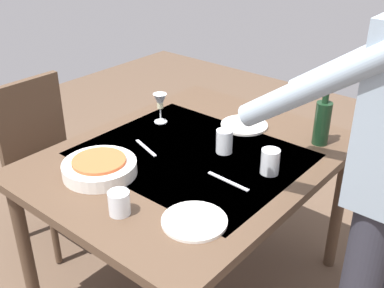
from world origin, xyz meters
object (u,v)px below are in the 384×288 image
dinner_plate_near (244,125)px  dinner_plate_far (194,221)px  wine_glass_left (160,103)px  water_cup_far_left (224,141)px  water_cup_near_left (119,203)px  serving_bowl_pasta (100,167)px  dining_table (192,169)px  chair_near (45,152)px  water_cup_near_right (270,162)px  wine_bottle (322,121)px

dinner_plate_near → dinner_plate_far: bearing=22.2°
wine_glass_left → water_cup_far_left: bearing=83.5°
dinner_plate_far → dinner_plate_near: bearing=-157.8°
water_cup_near_left → serving_bowl_pasta: bearing=-116.5°
water_cup_near_left → serving_bowl_pasta: 0.29m
dining_table → chair_near: bearing=-79.8°
water_cup_near_left → water_cup_far_left: water_cup_far_left is taller
water_cup_far_left → dinner_plate_far: (0.48, 0.23, -0.05)m
wine_glass_left → water_cup_near_right: (0.07, 0.68, -0.05)m
water_cup_far_left → serving_bowl_pasta: water_cup_far_left is taller
water_cup_near_right → dinner_plate_far: 0.45m
wine_glass_left → water_cup_near_left: (0.65, 0.42, -0.06)m
wine_bottle → water_cup_near_right: (0.37, -0.04, -0.06)m
water_cup_near_left → water_cup_near_right: (-0.58, 0.26, 0.01)m
wine_bottle → serving_bowl_pasta: 1.00m
dining_table → wine_glass_left: size_ratio=8.94×
wine_bottle → water_cup_near_left: bearing=-17.3°
wine_glass_left → dinner_plate_far: (0.53, 0.65, -0.10)m
water_cup_near_right → dinner_plate_near: (-0.30, -0.33, -0.05)m
water_cup_near_right → water_cup_far_left: size_ratio=1.00×
chair_near → water_cup_near_right: chair_near is taller
water_cup_near_left → water_cup_far_left: 0.60m
water_cup_near_right → dinner_plate_far: (0.45, -0.02, -0.05)m
dining_table → water_cup_far_left: water_cup_far_left is taller
dining_table → serving_bowl_pasta: bearing=-25.7°
water_cup_near_left → water_cup_far_left: size_ratio=0.83×
serving_bowl_pasta → dinner_plate_far: (0.00, 0.50, -0.03)m
wine_glass_left → water_cup_far_left: (0.05, 0.43, -0.05)m
wine_glass_left → water_cup_near_right: 0.68m
wine_bottle → dinner_plate_far: size_ratio=1.29×
water_cup_far_left → dinner_plate_far: 0.53m
wine_bottle → water_cup_far_left: wine_bottle is taller
water_cup_far_left → dinner_plate_near: bearing=-163.6°
chair_near → wine_bottle: 1.48m
water_cup_near_left → dinner_plate_near: (-0.88, -0.07, -0.04)m
dinner_plate_far → wine_bottle: bearing=175.9°
water_cup_far_left → serving_bowl_pasta: (0.47, -0.27, -0.02)m
dining_table → chair_near: (0.16, -0.92, -0.16)m
water_cup_near_right → water_cup_far_left: bearing=-95.8°
dinner_plate_far → water_cup_near_left: bearing=-61.7°
chair_near → wine_bottle: bearing=115.5°
wine_bottle → dining_table: bearing=-40.0°
dining_table → dinner_plate_far: dinner_plate_far is taller
water_cup_far_left → serving_bowl_pasta: 0.55m
dinner_plate_near → chair_near: bearing=-59.5°
wine_bottle → dinner_plate_far: bearing=-4.1°
serving_bowl_pasta → dinner_plate_far: serving_bowl_pasta is taller
water_cup_near_left → wine_glass_left: bearing=-147.4°
wine_bottle → water_cup_far_left: bearing=-39.3°
dinner_plate_near → dining_table: bearing=-2.0°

